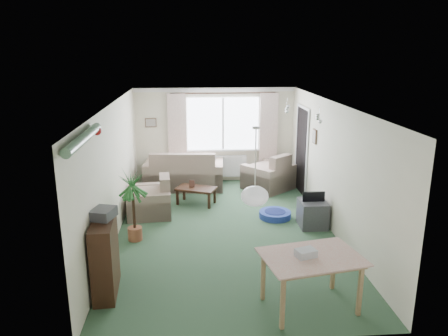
{
  "coord_description": "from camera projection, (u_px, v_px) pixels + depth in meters",
  "views": [
    {
      "loc": [
        -0.62,
        -7.63,
        3.34
      ],
      "look_at": [
        0.0,
        0.3,
        1.15
      ],
      "focal_mm": 35.0,
      "sensor_mm": 36.0,
      "label": 1
    }
  ],
  "objects": [
    {
      "name": "bauble_cluster_b",
      "position": [
        319.0,
        115.0,
        7.51
      ],
      "size": [
        0.2,
        0.2,
        0.2
      ],
      "primitive_type": "sphere",
      "color": "silver"
    },
    {
      "name": "radiator",
      "position": [
        223.0,
        166.0,
        11.24
      ],
      "size": [
        1.2,
        0.1,
        0.55
      ],
      "primitive_type": "cube",
      "color": "white"
    },
    {
      "name": "houseplant",
      "position": [
        134.0,
        206.0,
        7.7
      ],
      "size": [
        0.65,
        0.65,
        1.28
      ],
      "primitive_type": "cylinder",
      "rotation": [
        0.0,
        0.0,
        -0.21
      ],
      "color": "#1C512A",
      "rests_on": "ground"
    },
    {
      "name": "tinsel_garland",
      "position": [
        83.0,
        138.0,
        5.3
      ],
      "size": [
        1.6,
        1.6,
        0.12
      ],
      "primitive_type": "cylinder",
      "color": "#196626"
    },
    {
      "name": "sofa",
      "position": [
        184.0,
        169.0,
        10.72
      ],
      "size": [
        1.97,
        1.14,
        0.95
      ],
      "primitive_type": "cube",
      "rotation": [
        0.0,
        0.0,
        3.07
      ],
      "color": "#BBA68D",
      "rests_on": "ground"
    },
    {
      "name": "wall_picture_right",
      "position": [
        315.0,
        136.0,
        9.15
      ],
      "size": [
        0.03,
        0.24,
        0.3
      ],
      "primitive_type": "cube",
      "color": "brown"
    },
    {
      "name": "armchair_left",
      "position": [
        149.0,
        196.0,
        8.96
      ],
      "size": [
        0.94,
        0.98,
        0.82
      ],
      "primitive_type": "cube",
      "rotation": [
        0.0,
        0.0,
        -1.49
      ],
      "color": "beige",
      "rests_on": "ground"
    },
    {
      "name": "window",
      "position": [
        223.0,
        124.0,
        10.99
      ],
      "size": [
        1.8,
        0.03,
        1.3
      ],
      "primitive_type": "cube",
      "color": "white"
    },
    {
      "name": "curtain_left",
      "position": [
        177.0,
        134.0,
        10.86
      ],
      "size": [
        0.45,
        0.08,
        2.0
      ],
      "primitive_type": "cube",
      "color": "beige"
    },
    {
      "name": "photo_frame",
      "position": [
        192.0,
        184.0,
        9.6
      ],
      "size": [
        0.12,
        0.06,
        0.16
      ],
      "primitive_type": "cube",
      "rotation": [
        0.0,
        0.0,
        -0.38
      ],
      "color": "brown",
      "rests_on": "coffee_table"
    },
    {
      "name": "wall_picture_back",
      "position": [
        151.0,
        123.0,
        10.84
      ],
      "size": [
        0.28,
        0.03,
        0.22
      ],
      "primitive_type": "cube",
      "color": "brown"
    },
    {
      "name": "armchair_corner",
      "position": [
        268.0,
        171.0,
        10.62
      ],
      "size": [
        1.38,
        1.37,
        0.9
      ],
      "primitive_type": "cube",
      "rotation": [
        0.0,
        0.0,
        3.83
      ],
      "color": "#BBB08D",
      "rests_on": "ground"
    },
    {
      "name": "hifi_box",
      "position": [
        103.0,
        214.0,
        6.0
      ],
      "size": [
        0.37,
        0.41,
        0.14
      ],
      "primitive_type": "cube",
      "rotation": [
        0.0,
        0.0,
        -0.28
      ],
      "color": "#3B3A40",
      "rests_on": "bookshelf"
    },
    {
      "name": "bookshelf",
      "position": [
        105.0,
        257.0,
        6.06
      ],
      "size": [
        0.35,
        0.9,
        1.07
      ],
      "primitive_type": "cube",
      "rotation": [
        0.0,
        0.0,
        0.06
      ],
      "color": "black",
      "rests_on": "ground"
    },
    {
      "name": "tv_cube",
      "position": [
        313.0,
        214.0,
        8.41
      ],
      "size": [
        0.52,
        0.57,
        0.51
      ],
      "primitive_type": "cube",
      "rotation": [
        0.0,
        0.0,
        -0.01
      ],
      "color": "#403F45",
      "rests_on": "ground"
    },
    {
      "name": "bauble_cluster_a",
      "position": [
        287.0,
        107.0,
        8.64
      ],
      "size": [
        0.2,
        0.2,
        0.2
      ],
      "primitive_type": "sphere",
      "color": "silver"
    },
    {
      "name": "curtain_right",
      "position": [
        268.0,
        133.0,
        11.04
      ],
      "size": [
        0.45,
        0.08,
        2.0
      ],
      "primitive_type": "cube",
      "color": "beige"
    },
    {
      "name": "pet_bed",
      "position": [
        275.0,
        215.0,
        8.89
      ],
      "size": [
        0.83,
        0.83,
        0.13
      ],
      "primitive_type": "cylinder",
      "rotation": [
        0.0,
        0.0,
        -0.35
      ],
      "color": "#1F4A8F",
      "rests_on": "ground"
    },
    {
      "name": "dining_table",
      "position": [
        310.0,
        282.0,
        5.74
      ],
      "size": [
        1.29,
        0.98,
        0.73
      ],
      "primitive_type": "cube",
      "rotation": [
        0.0,
        0.0,
        0.19
      ],
      "color": "#987952",
      "rests_on": "ground"
    },
    {
      "name": "gift_box",
      "position": [
        306.0,
        254.0,
        5.61
      ],
      "size": [
        0.29,
        0.25,
        0.12
      ],
      "primitive_type": "cube",
      "rotation": [
        0.0,
        0.0,
        0.31
      ],
      "color": "silver",
      "rests_on": "dining_table"
    },
    {
      "name": "doorway",
      "position": [
        302.0,
        151.0,
        10.26
      ],
      "size": [
        0.03,
        0.95,
        2.0
      ],
      "primitive_type": "cube",
      "color": "black"
    },
    {
      "name": "ground",
      "position": [
        225.0,
        231.0,
        8.26
      ],
      "size": [
        6.5,
        6.5,
        0.0
      ],
      "primitive_type": "plane",
      "color": "#305036"
    },
    {
      "name": "coffee_table",
      "position": [
        196.0,
        196.0,
        9.64
      ],
      "size": [
        0.95,
        0.75,
        0.38
      ],
      "primitive_type": "cube",
      "rotation": [
        0.0,
        0.0,
        -0.39
      ],
      "color": "black",
      "rests_on": "ground"
    },
    {
      "name": "pendant_lamp",
      "position": [
        255.0,
        196.0,
        5.68
      ],
      "size": [
        0.36,
        0.36,
        0.36
      ],
      "primitive_type": "sphere",
      "color": "white"
    },
    {
      "name": "curtain_rod",
      "position": [
        223.0,
        93.0,
        10.7
      ],
      "size": [
        2.6,
        0.03,
        0.03
      ],
      "primitive_type": "cube",
      "color": "black"
    }
  ]
}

